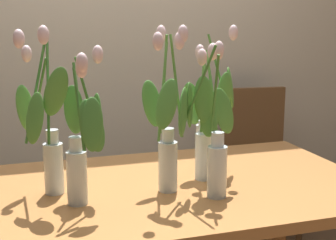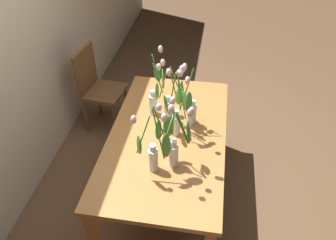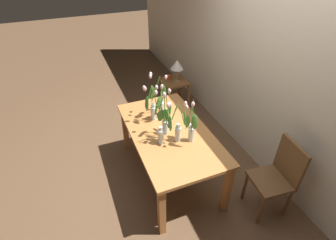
{
  "view_description": "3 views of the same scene",
  "coord_description": "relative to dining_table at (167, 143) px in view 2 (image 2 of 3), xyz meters",
  "views": [
    {
      "loc": [
        -0.49,
        -1.67,
        1.35
      ],
      "look_at": [
        0.05,
        0.04,
        0.98
      ],
      "focal_mm": 52.9,
      "sensor_mm": 36.0,
      "label": 1
    },
    {
      "loc": [
        -1.89,
        -0.31,
        2.45
      ],
      "look_at": [
        -0.08,
        -0.02,
        0.95
      ],
      "focal_mm": 35.18,
      "sensor_mm": 36.0,
      "label": 2
    },
    {
      "loc": [
        2.23,
        -0.93,
        2.65
      ],
      "look_at": [
        -0.04,
        -0.0,
        0.88
      ],
      "focal_mm": 27.62,
      "sensor_mm": 36.0,
      "label": 3
    }
  ],
  "objects": [
    {
      "name": "ground_plane",
      "position": [
        0.0,
        0.0,
        -0.65
      ],
      "size": [
        18.0,
        18.0,
        0.0
      ],
      "primitive_type": "plane",
      "color": "brown"
    },
    {
      "name": "dining_table",
      "position": [
        0.0,
        0.0,
        0.0
      ],
      "size": [
        1.6,
        0.9,
        0.74
      ],
      "color": "#B7753D",
      "rests_on": "ground"
    },
    {
      "name": "tulip_vase_0",
      "position": [
        0.02,
        -0.07,
        0.31
      ],
      "size": [
        0.2,
        0.23,
        0.59
      ],
      "color": "silver",
      "rests_on": "dining_table"
    },
    {
      "name": "tulip_vase_1",
      "position": [
        -0.39,
        0.02,
        0.3
      ],
      "size": [
        0.19,
        0.25,
        0.59
      ],
      "color": "silver",
      "rests_on": "dining_table"
    },
    {
      "name": "tulip_vase_2",
      "position": [
        -0.29,
        -0.1,
        0.3
      ],
      "size": [
        0.14,
        0.25,
        0.52
      ],
      "color": "silver",
      "rests_on": "dining_table"
    },
    {
      "name": "tulip_vase_3",
      "position": [
        0.14,
        -0.15,
        0.27
      ],
      "size": [
        0.18,
        0.14,
        0.56
      ],
      "color": "silver",
      "rests_on": "dining_table"
    },
    {
      "name": "tulip_vase_4",
      "position": [
        0.19,
        0.01,
        0.29
      ],
      "size": [
        0.15,
        0.24,
        0.53
      ],
      "color": "silver",
      "rests_on": "dining_table"
    },
    {
      "name": "tulip_vase_5",
      "position": [
        0.27,
        0.14,
        0.28
      ],
      "size": [
        0.17,
        0.14,
        0.58
      ],
      "color": "silver",
      "rests_on": "dining_table"
    },
    {
      "name": "dining_chair",
      "position": [
        0.9,
        0.91,
        -0.12
      ],
      "size": [
        0.44,
        0.44,
        0.93
      ],
      "color": "brown",
      "rests_on": "ground"
    }
  ]
}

